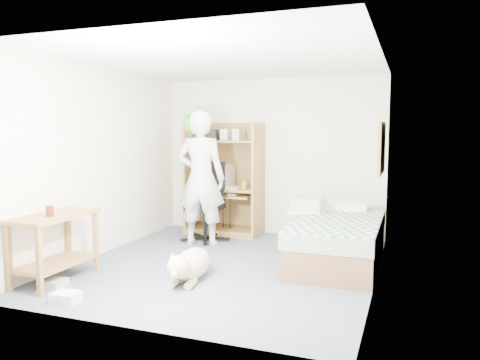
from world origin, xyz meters
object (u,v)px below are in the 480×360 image
Objects in this scene: side_desk at (55,237)px; computer_hutch at (225,183)px; person at (201,178)px; printer_cart at (308,224)px; bed at (339,240)px; dog at (190,264)px; office_chair at (207,212)px.

computer_hutch is at bearing 73.86° from side_desk.
person is 1.67m from printer_cart.
side_desk is (-2.85, -1.82, 0.21)m from bed.
side_desk is 0.91× the size of dog.
bed is 3.39m from side_desk.
office_chair is (-2.09, 0.59, 0.13)m from bed.
person is at bearing -92.50° from computer_hutch.
dog is (0.58, -1.55, -0.80)m from person.
person is at bearing 68.75° from side_desk.
dog is at bearing -138.92° from bed.
office_chair is 0.64m from person.
computer_hutch is 3.15× the size of printer_cart.
side_desk reaches higher than bed.
dog is at bearing 21.38° from side_desk.
office_chair is 1.62m from printer_cart.
side_desk is 0.51× the size of person.
printer_cart is (0.97, 1.72, 0.20)m from dog.
bed is at bearing 166.85° from person.
bed is 0.66m from printer_cart.
bed is at bearing -21.18° from office_chair.
person is (-2.04, 0.28, 0.69)m from bed.
printer_cart is (2.36, 2.26, -0.12)m from side_desk.
office_chair is at bearing 102.69° from dog.
person reaches higher than office_chair.
person is at bearing -85.33° from office_chair.
bed is 2.17m from person.
bed is 1.84× the size of dog.
person is (0.06, -0.31, 0.56)m from office_chair.
computer_hutch is 0.92× the size of person.
side_desk reaches higher than printer_cart.
printer_cart is (1.55, 0.17, -0.60)m from person.
bed reaches higher than dog.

